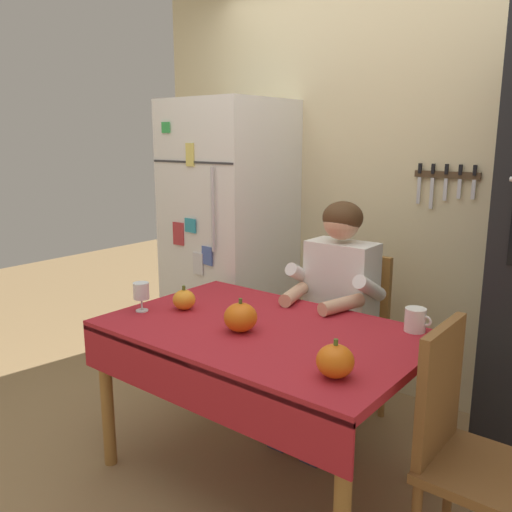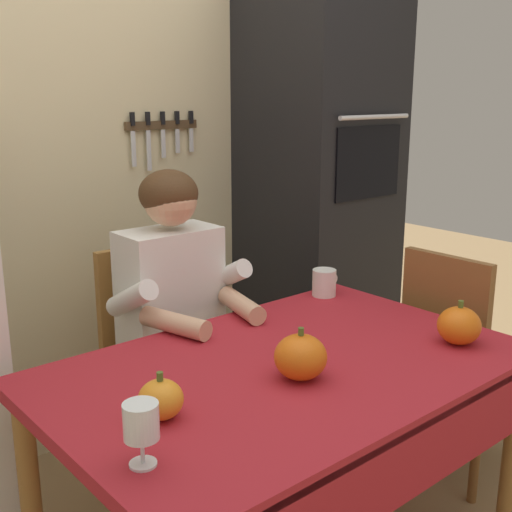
{
  "view_description": "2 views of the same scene",
  "coord_description": "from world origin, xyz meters",
  "px_view_note": "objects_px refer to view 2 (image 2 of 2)",
  "views": [
    {
      "loc": [
        1.38,
        -1.68,
        1.56
      ],
      "look_at": [
        -0.11,
        0.19,
        1.03
      ],
      "focal_mm": 37.54,
      "sensor_mm": 36.0,
      "label": 1
    },
    {
      "loc": [
        -1.21,
        -1.17,
        1.51
      ],
      "look_at": [
        0.04,
        0.28,
        1.02
      ],
      "focal_mm": 45.33,
      "sensor_mm": 36.0,
      "label": 2
    }
  ],
  "objects_px": {
    "seated_person": "(181,312)",
    "pumpkin_large": "(459,326)",
    "chair_right_side": "(456,356)",
    "wine_glass": "(141,423)",
    "pumpkin_medium": "(161,399)",
    "chair_behind_person": "(156,354)",
    "wall_oven": "(318,189)",
    "coffee_mug": "(324,283)",
    "pumpkin_small": "(300,357)",
    "dining_table": "(292,392)"
  },
  "relations": [
    {
      "from": "chair_right_side",
      "to": "pumpkin_medium",
      "type": "relative_size",
      "value": 7.74
    },
    {
      "from": "wall_oven",
      "to": "seated_person",
      "type": "xyz_separation_m",
      "value": [
        -1.03,
        -0.32,
        -0.31
      ]
    },
    {
      "from": "wine_glass",
      "to": "pumpkin_small",
      "type": "relative_size",
      "value": 0.96
    },
    {
      "from": "coffee_mug",
      "to": "pumpkin_large",
      "type": "relative_size",
      "value": 0.84
    },
    {
      "from": "pumpkin_large",
      "to": "pumpkin_small",
      "type": "bearing_deg",
      "value": 165.61
    },
    {
      "from": "wall_oven",
      "to": "wine_glass",
      "type": "relative_size",
      "value": 14.73
    },
    {
      "from": "seated_person",
      "to": "pumpkin_small",
      "type": "relative_size",
      "value": 8.4
    },
    {
      "from": "chair_right_side",
      "to": "pumpkin_large",
      "type": "xyz_separation_m",
      "value": [
        -0.39,
        -0.24,
        0.29
      ]
    },
    {
      "from": "pumpkin_large",
      "to": "chair_behind_person",
      "type": "bearing_deg",
      "value": 115.65
    },
    {
      "from": "coffee_mug",
      "to": "chair_behind_person",
      "type": "bearing_deg",
      "value": 143.0
    },
    {
      "from": "dining_table",
      "to": "pumpkin_large",
      "type": "relative_size",
      "value": 9.92
    },
    {
      "from": "seated_person",
      "to": "wine_glass",
      "type": "bearing_deg",
      "value": -128.88
    },
    {
      "from": "chair_right_side",
      "to": "pumpkin_medium",
      "type": "distance_m",
      "value": 1.39
    },
    {
      "from": "chair_behind_person",
      "to": "wine_glass",
      "type": "distance_m",
      "value": 1.19
    },
    {
      "from": "wall_oven",
      "to": "dining_table",
      "type": "bearing_deg",
      "value": -138.69
    },
    {
      "from": "pumpkin_large",
      "to": "wall_oven",
      "type": "bearing_deg",
      "value": 64.62
    },
    {
      "from": "dining_table",
      "to": "chair_behind_person",
      "type": "xyz_separation_m",
      "value": [
        0.02,
        0.79,
        -0.14
      ]
    },
    {
      "from": "chair_behind_person",
      "to": "wall_oven",
      "type": "bearing_deg",
      "value": 7.23
    },
    {
      "from": "chair_right_side",
      "to": "seated_person",
      "type": "bearing_deg",
      "value": 146.38
    },
    {
      "from": "seated_person",
      "to": "pumpkin_large",
      "type": "relative_size",
      "value": 8.82
    },
    {
      "from": "wine_glass",
      "to": "pumpkin_small",
      "type": "height_order",
      "value": "pumpkin_small"
    },
    {
      "from": "dining_table",
      "to": "pumpkin_small",
      "type": "distance_m",
      "value": 0.17
    },
    {
      "from": "wine_glass",
      "to": "pumpkin_medium",
      "type": "distance_m",
      "value": 0.21
    },
    {
      "from": "seated_person",
      "to": "pumpkin_small",
      "type": "height_order",
      "value": "seated_person"
    },
    {
      "from": "chair_behind_person",
      "to": "pumpkin_medium",
      "type": "distance_m",
      "value": 0.98
    },
    {
      "from": "pumpkin_medium",
      "to": "pumpkin_small",
      "type": "xyz_separation_m",
      "value": [
        0.41,
        -0.06,
        0.01
      ]
    },
    {
      "from": "chair_behind_person",
      "to": "coffee_mug",
      "type": "height_order",
      "value": "chair_behind_person"
    },
    {
      "from": "pumpkin_medium",
      "to": "pumpkin_small",
      "type": "relative_size",
      "value": 0.81
    },
    {
      "from": "chair_right_side",
      "to": "wine_glass",
      "type": "distance_m",
      "value": 1.54
    },
    {
      "from": "chair_behind_person",
      "to": "wine_glass",
      "type": "xyz_separation_m",
      "value": [
        -0.62,
        -0.96,
        0.33
      ]
    },
    {
      "from": "coffee_mug",
      "to": "dining_table",
      "type": "bearing_deg",
      "value": -144.12
    },
    {
      "from": "seated_person",
      "to": "pumpkin_small",
      "type": "distance_m",
      "value": 0.69
    },
    {
      "from": "seated_person",
      "to": "pumpkin_small",
      "type": "bearing_deg",
      "value": -95.75
    },
    {
      "from": "dining_table",
      "to": "pumpkin_medium",
      "type": "height_order",
      "value": "pumpkin_medium"
    },
    {
      "from": "chair_behind_person",
      "to": "pumpkin_medium",
      "type": "bearing_deg",
      "value": -120.67
    },
    {
      "from": "pumpkin_small",
      "to": "chair_behind_person",
      "type": "bearing_deg",
      "value": 85.5
    },
    {
      "from": "wall_oven",
      "to": "chair_behind_person",
      "type": "height_order",
      "value": "wall_oven"
    },
    {
      "from": "chair_behind_person",
      "to": "pumpkin_small",
      "type": "bearing_deg",
      "value": -94.5
    },
    {
      "from": "coffee_mug",
      "to": "wine_glass",
      "type": "xyz_separation_m",
      "value": [
        -1.15,
        -0.56,
        0.05
      ]
    },
    {
      "from": "pumpkin_large",
      "to": "seated_person",
      "type": "bearing_deg",
      "value": 120.57
    },
    {
      "from": "coffee_mug",
      "to": "seated_person",
      "type": "bearing_deg",
      "value": 158.5
    },
    {
      "from": "coffee_mug",
      "to": "pumpkin_large",
      "type": "bearing_deg",
      "value": -93.7
    },
    {
      "from": "chair_right_side",
      "to": "pumpkin_medium",
      "type": "bearing_deg",
      "value": -178.36
    },
    {
      "from": "chair_behind_person",
      "to": "seated_person",
      "type": "bearing_deg",
      "value": -90.0
    },
    {
      "from": "chair_right_side",
      "to": "pumpkin_large",
      "type": "distance_m",
      "value": 0.54
    },
    {
      "from": "seated_person",
      "to": "coffee_mug",
      "type": "height_order",
      "value": "seated_person"
    },
    {
      "from": "coffee_mug",
      "to": "wine_glass",
      "type": "relative_size",
      "value": 0.83
    },
    {
      "from": "wine_glass",
      "to": "pumpkin_medium",
      "type": "bearing_deg",
      "value": 46.61
    },
    {
      "from": "chair_behind_person",
      "to": "pumpkin_small",
      "type": "height_order",
      "value": "chair_behind_person"
    },
    {
      "from": "dining_table",
      "to": "pumpkin_large",
      "type": "distance_m",
      "value": 0.57
    }
  ]
}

